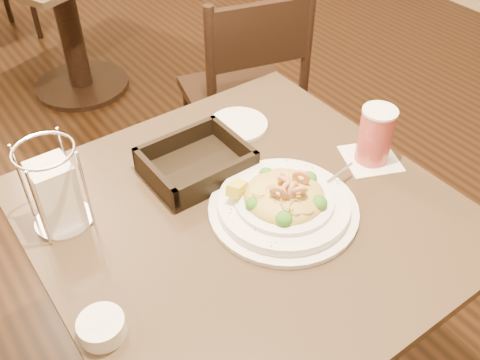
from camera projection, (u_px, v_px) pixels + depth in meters
main_table at (245, 277)px, 1.38m from camera, size 0.90×0.90×0.76m
dining_chair_near at (246, 93)px, 2.09m from camera, size 0.51×0.51×0.93m
pasta_bowl at (284, 201)px, 1.20m from camera, size 0.38×0.34×0.11m
drink_glass at (375, 136)px, 1.31m from camera, size 0.17×0.17×0.15m
bread_basket at (196, 165)px, 1.31m from camera, size 0.24×0.20×0.07m
napkin_caddy at (56, 192)px, 1.14m from camera, size 0.13×0.13×0.21m
side_plate at (238, 125)px, 1.47m from camera, size 0.17×0.17×0.01m
butter_ramekin at (102, 327)px, 0.97m from camera, size 0.10×0.10×0.04m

